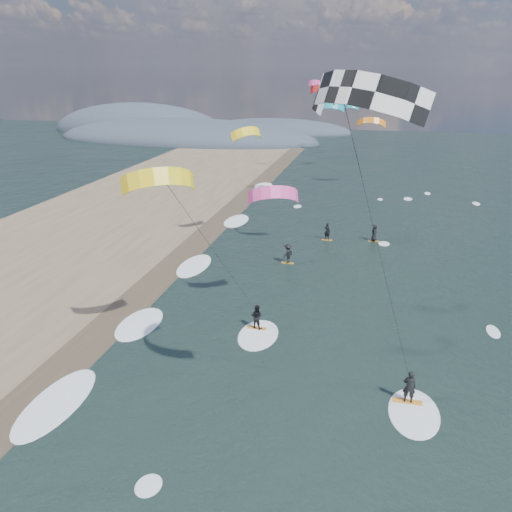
# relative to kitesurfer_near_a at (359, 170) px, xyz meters

# --- Properties ---
(wet_sand_strip) EXTENTS (3.00, 240.00, 0.00)m
(wet_sand_strip) POSITION_rel_kitesurfer_near_a_xyz_m (-16.42, 4.49, -13.25)
(wet_sand_strip) COLOR #382D23
(wet_sand_strip) RESTS_ON ground
(coastal_hills) EXTENTS (80.00, 41.00, 15.00)m
(coastal_hills) POSITION_rel_kitesurfer_near_a_xyz_m (-49.26, 102.35, -13.25)
(coastal_hills) COLOR #3D4756
(coastal_hills) RESTS_ON ground
(kitesurfer_near_a) EXTENTS (8.01, 9.51, 17.01)m
(kitesurfer_near_a) POSITION_rel_kitesurfer_near_a_xyz_m (0.00, 0.00, 0.00)
(kitesurfer_near_a) COLOR orange
(kitesurfer_near_a) RESTS_ON ground
(kitesurfer_near_b) EXTENTS (7.13, 9.03, 12.66)m
(kitesurfer_near_b) POSITION_rel_kitesurfer_near_a_xyz_m (-8.80, 6.51, -5.16)
(kitesurfer_near_b) COLOR orange
(kitesurfer_near_b) RESTS_ON ground
(far_kitesurfers) EXTENTS (8.54, 9.08, 1.86)m
(far_kitesurfers) POSITION_rel_kitesurfer_near_a_xyz_m (-3.76, 26.93, -12.34)
(far_kitesurfers) COLOR orange
(far_kitesurfers) RESTS_ON ground
(bg_kite_field) EXTENTS (13.31, 73.81, 6.65)m
(bg_kite_field) POSITION_rel_kitesurfer_near_a_xyz_m (-5.00, 47.03, -1.34)
(bg_kite_field) COLOR orange
(bg_kite_field) RESTS_ON ground
(shoreline_surf) EXTENTS (2.40, 79.40, 0.11)m
(shoreline_surf) POSITION_rel_kitesurfer_near_a_xyz_m (-15.22, 9.24, -13.25)
(shoreline_surf) COLOR white
(shoreline_surf) RESTS_ON ground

